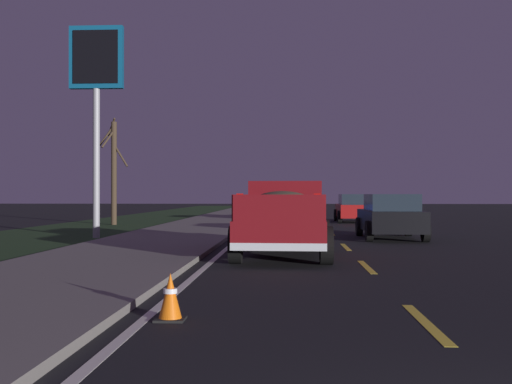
# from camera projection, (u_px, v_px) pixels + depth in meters

# --- Properties ---
(ground) EXTENTS (144.00, 144.00, 0.00)m
(ground) POSITION_uv_depth(u_px,v_px,m) (324.00, 227.00, 29.78)
(ground) COLOR black
(sidewalk_shoulder) EXTENTS (108.00, 4.00, 0.12)m
(sidewalk_shoulder) POSITION_uv_depth(u_px,v_px,m) (204.00, 225.00, 30.09)
(sidewalk_shoulder) COLOR slate
(sidewalk_shoulder) RESTS_ON ground
(grass_verge) EXTENTS (108.00, 6.00, 0.01)m
(grass_verge) POSITION_uv_depth(u_px,v_px,m) (101.00, 226.00, 30.36)
(grass_verge) COLOR #1E3819
(grass_verge) RESTS_ON ground
(lane_markings) EXTENTS (108.00, 3.54, 0.01)m
(lane_markings) POSITION_uv_depth(u_px,v_px,m) (271.00, 225.00, 31.88)
(lane_markings) COLOR yellow
(lane_markings) RESTS_ON ground
(pickup_truck) EXTENTS (5.50, 2.42, 1.87)m
(pickup_truck) POSITION_uv_depth(u_px,v_px,m) (285.00, 217.00, 15.73)
(pickup_truck) COLOR maroon
(pickup_truck) RESTS_ON ground
(sedan_black) EXTENTS (4.40, 2.02, 1.54)m
(sedan_black) POSITION_uv_depth(u_px,v_px,m) (390.00, 216.00, 21.80)
(sedan_black) COLOR black
(sedan_black) RESTS_ON ground
(sedan_blue) EXTENTS (4.42, 2.05, 1.54)m
(sedan_blue) POSITION_uv_depth(u_px,v_px,m) (290.00, 207.00, 36.35)
(sedan_blue) COLOR navy
(sedan_blue) RESTS_ON ground
(sedan_red) EXTENTS (4.41, 2.04, 1.54)m
(sedan_red) POSITION_uv_depth(u_px,v_px,m) (354.00, 208.00, 34.79)
(sedan_red) COLOR maroon
(sedan_red) RESTS_ON ground
(gas_price_sign) EXTENTS (0.27, 1.90, 7.45)m
(gas_price_sign) POSITION_uv_depth(u_px,v_px,m) (96.00, 78.00, 22.21)
(gas_price_sign) COLOR #99999E
(gas_price_sign) RESTS_ON ground
(bare_tree_far) EXTENTS (1.41, 1.55, 5.41)m
(bare_tree_far) POSITION_uv_depth(u_px,v_px,m) (114.00, 170.00, 31.80)
(bare_tree_far) COLOR #423323
(bare_tree_far) RESTS_ON ground
(traffic_cone_near) EXTENTS (0.36, 0.36, 0.58)m
(traffic_cone_near) POSITION_uv_depth(u_px,v_px,m) (170.00, 297.00, 7.69)
(traffic_cone_near) COLOR black
(traffic_cone_near) RESTS_ON ground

